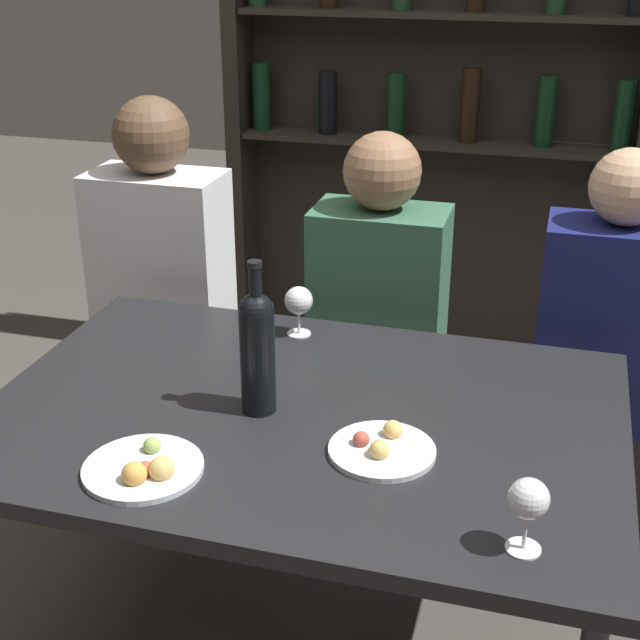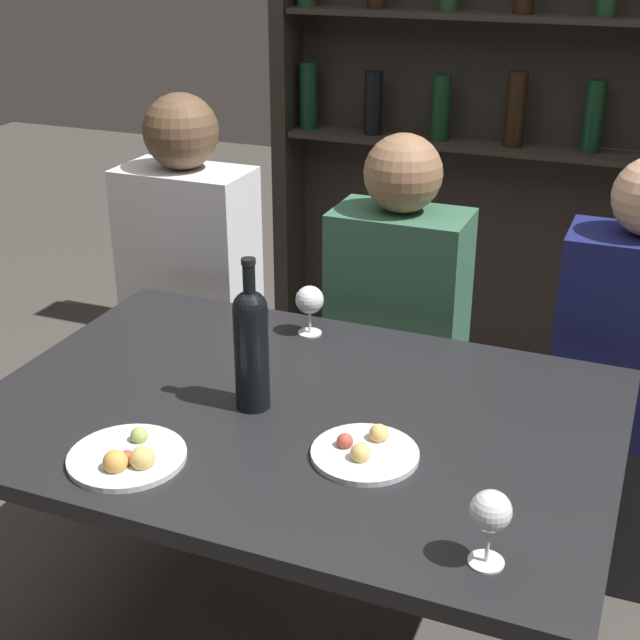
% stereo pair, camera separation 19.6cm
% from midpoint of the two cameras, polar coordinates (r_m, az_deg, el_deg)
% --- Properties ---
extents(dining_table, '(1.35, 0.93, 0.73)m').
position_cam_midpoint_polar(dining_table, '(1.94, -4.04, -7.29)').
color(dining_table, black).
rests_on(dining_table, ground_plane).
extents(wine_rack_wall, '(1.53, 0.21, 2.08)m').
position_cam_midpoint_polar(wine_rack_wall, '(3.32, 5.67, 13.96)').
color(wine_rack_wall, '#28231E').
rests_on(wine_rack_wall, ground_plane).
extents(wine_bottle, '(0.07, 0.07, 0.34)m').
position_cam_midpoint_polar(wine_bottle, '(1.85, -7.07, -1.78)').
color(wine_bottle, black).
rests_on(wine_bottle, dining_table).
extents(wine_glass_0, '(0.07, 0.07, 0.14)m').
position_cam_midpoint_polar(wine_glass_0, '(1.48, 9.49, -11.48)').
color(wine_glass_0, silver).
rests_on(wine_glass_0, dining_table).
extents(wine_glass_1, '(0.07, 0.07, 0.13)m').
position_cam_midpoint_polar(wine_glass_1, '(2.21, -3.91, 1.11)').
color(wine_glass_1, silver).
rests_on(wine_glass_1, dining_table).
extents(food_plate_0, '(0.21, 0.21, 0.04)m').
position_cam_midpoint_polar(food_plate_0, '(1.76, 0.75, -8.29)').
color(food_plate_0, silver).
rests_on(food_plate_0, dining_table).
extents(food_plate_1, '(0.23, 0.23, 0.05)m').
position_cam_midpoint_polar(food_plate_1, '(1.75, -14.37, -9.26)').
color(food_plate_1, silver).
rests_on(food_plate_1, dining_table).
extents(seated_person_left, '(0.38, 0.22, 1.25)m').
position_cam_midpoint_polar(seated_person_left, '(2.74, -11.92, 0.27)').
color(seated_person_left, '#26262B').
rests_on(seated_person_left, ground_plane).
extents(seated_person_center, '(0.36, 0.22, 1.19)m').
position_cam_midpoint_polar(seated_person_center, '(2.54, 1.47, -1.99)').
color(seated_person_center, '#26262B').
rests_on(seated_person_center, ground_plane).
extents(seated_person_right, '(0.36, 0.22, 1.19)m').
position_cam_midpoint_polar(seated_person_right, '(2.48, 15.38, -3.75)').
color(seated_person_right, '#26262B').
rests_on(seated_person_right, ground_plane).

